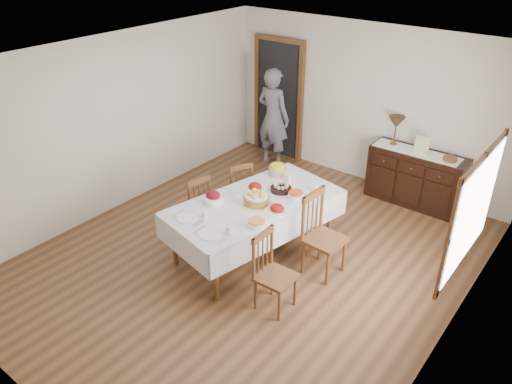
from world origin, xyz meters
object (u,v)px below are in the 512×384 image
Objects in this scene: sideboard at (415,178)px; person at (273,114)px; chair_right_far at (321,234)px; chair_left_near at (195,205)px; chair_left_far at (238,189)px; table_lamp at (396,123)px; chair_right_near at (272,271)px; dining_table at (255,208)px.

person is at bearing -175.80° from sideboard.
chair_left_near is at bearing 104.51° from chair_right_far.
table_lamp reaches higher than chair_left_far.
chair_right_far is 0.58× the size of person.
chair_right_far is 2.41m from sideboard.
chair_left_near is 0.97× the size of chair_right_near.
person is (-2.35, 2.20, 0.39)m from chair_right_far.
person is 4.09× the size of table_lamp.
table_lamp is (2.16, 0.22, 0.28)m from person.
chair_right_far is at bearing 138.78° from person.
chair_left_far reaches higher than dining_table.
chair_left_near is (-0.92, -0.17, -0.21)m from dining_table.
person reaches higher than chair_left_near.
chair_left_far is 1.99× the size of table_lamp.
chair_right_far is at bearing -85.34° from table_lamp.
dining_table is 2.63× the size of chair_left_near.
chair_right_far reaches higher than chair_right_near.
chair_right_near is 3.41m from table_lamp.
chair_right_far is 2.52m from table_lamp.
chair_left_far is 2.76m from sideboard.
chair_right_near is 0.91m from chair_right_far.
chair_right_near is (0.81, -0.72, -0.20)m from dining_table.
chair_left_near reaches higher than chair_left_far.
chair_left_near is 0.50× the size of person.
table_lamp reaches higher than chair_right_near.
chair_left_near is 1.02× the size of chair_left_far.
table_lamp is (1.62, 2.78, 0.75)m from chair_left_near.
chair_right_near is at bearing 83.01° from chair_left_near.
chair_left_far is at bearing 155.00° from dining_table.
chair_right_near is 0.67× the size of sideboard.
person is at bearing 50.30° from chair_right_far.
chair_right_far is at bearing 102.45° from chair_left_far.
chair_left_far is (0.17, 0.74, -0.01)m from chair_left_near.
chair_right_far is 2.37× the size of table_lamp.
chair_left_far is 0.84× the size of chair_right_far.
dining_table is at bearing 105.39° from chair_right_far.
chair_right_near reaches higher than sideboard.
chair_right_near reaches higher than dining_table.
chair_left_far is 2.02m from chair_right_near.
chair_left_near reaches higher than sideboard.
sideboard is 3.14× the size of table_lamp.
table_lamp is at bearing 87.09° from dining_table.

